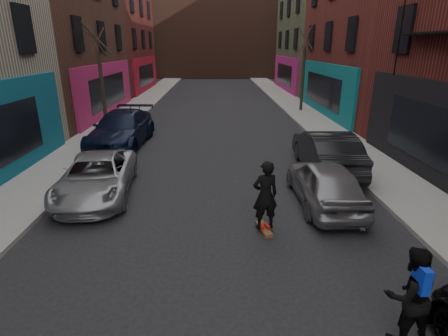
{
  "coord_description": "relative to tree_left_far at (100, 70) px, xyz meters",
  "views": [
    {
      "loc": [
        -0.06,
        -1.48,
        4.61
      ],
      "look_at": [
        0.15,
        7.08,
        1.6
      ],
      "focal_mm": 28.0,
      "sensor_mm": 36.0,
      "label": 1
    }
  ],
  "objects": [
    {
      "name": "sidewalk_left",
      "position": [
        -0.05,
        12.0,
        -3.31
      ],
      "size": [
        2.5,
        84.0,
        0.13
      ],
      "primitive_type": "cube",
      "color": "gray",
      "rests_on": "ground"
    },
    {
      "name": "skateboarder",
      "position": [
        7.39,
        -11.38,
        -2.36
      ],
      "size": [
        0.75,
        0.57,
        1.84
      ],
      "primitive_type": "imported",
      "rotation": [
        0.0,
        0.0,
        3.36
      ],
      "color": "black",
      "rests_on": "skateboard"
    },
    {
      "name": "parked_left_far",
      "position": [
        2.31,
        -8.9,
        -2.74
      ],
      "size": [
        2.6,
        4.81,
        1.28
      ],
      "primitive_type": "imported",
      "rotation": [
        0.0,
        0.0,
        0.1
      ],
      "color": "#95979D",
      "rests_on": "ground"
    },
    {
      "name": "parked_right_end",
      "position": [
        10.36,
        -6.74,
        -2.59
      ],
      "size": [
        1.76,
        4.84,
        1.58
      ],
      "primitive_type": "imported",
      "rotation": [
        0.0,
        0.0,
        3.12
      ],
      "color": "black",
      "rests_on": "ground"
    },
    {
      "name": "parked_right_far",
      "position": [
        9.42,
        -9.76,
        -2.68
      ],
      "size": [
        1.66,
        4.11,
        1.4
      ],
      "primitive_type": "imported",
      "rotation": [
        0.0,
        0.0,
        3.14
      ],
      "color": "gray",
      "rests_on": "ground"
    },
    {
      "name": "sidewalk_right",
      "position": [
        12.45,
        12.0,
        -3.31
      ],
      "size": [
        2.5,
        84.0,
        0.13
      ],
      "primitive_type": "cube",
      "color": "gray",
      "rests_on": "ground"
    },
    {
      "name": "pedestrian",
      "position": [
        9.2,
        -14.99,
        -2.52
      ],
      "size": [
        0.87,
        0.7,
        1.7
      ],
      "rotation": [
        0.0,
        0.0,
        3.21
      ],
      "color": "black",
      "rests_on": "ground"
    },
    {
      "name": "tree_right_far",
      "position": [
        12.4,
        6.0,
        0.15
      ],
      "size": [
        2.0,
        2.0,
        6.8
      ],
      "primitive_type": null,
      "color": "black",
      "rests_on": "sidewalk_right"
    },
    {
      "name": "parked_left_end",
      "position": [
        1.6,
        -2.87,
        -2.57
      ],
      "size": [
        2.59,
        5.73,
        1.63
      ],
      "primitive_type": "imported",
      "rotation": [
        0.0,
        0.0,
        -0.06
      ],
      "color": "black",
      "rests_on": "ground"
    },
    {
      "name": "building_far",
      "position": [
        6.2,
        38.0,
        3.62
      ],
      "size": [
        40.0,
        10.0,
        14.0
      ],
      "primitive_type": "cube",
      "color": "#47281E",
      "rests_on": "ground"
    },
    {
      "name": "tree_left_far",
      "position": [
        0.0,
        0.0,
        0.0
      ],
      "size": [
        2.0,
        2.0,
        6.5
      ],
      "primitive_type": null,
      "color": "black",
      "rests_on": "sidewalk_left"
    },
    {
      "name": "skateboard",
      "position": [
        7.39,
        -11.38,
        -3.33
      ],
      "size": [
        0.38,
        0.83,
        0.1
      ],
      "primitive_type": "cube",
      "rotation": [
        0.0,
        0.0,
        0.21
      ],
      "color": "brown",
      "rests_on": "ground"
    }
  ]
}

